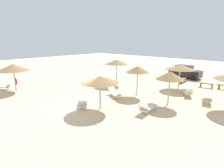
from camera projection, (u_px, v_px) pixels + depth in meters
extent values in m
plane|color=beige|center=(86.00, 106.00, 14.04)|extent=(80.00, 80.00, 0.00)
cylinder|color=#6BC6BC|center=(137.00, 83.00, 16.52)|extent=(0.12, 0.12, 2.26)
cone|color=olive|center=(138.00, 69.00, 16.19)|extent=(2.21, 2.21, 0.60)
cylinder|color=#6BC6BC|center=(169.00, 91.00, 14.05)|extent=(0.12, 0.12, 2.16)
cone|color=olive|center=(170.00, 75.00, 13.73)|extent=(2.21, 2.21, 0.63)
cylinder|color=#6BC6BC|center=(15.00, 80.00, 17.81)|extent=(0.12, 0.12, 2.17)
cone|color=olive|center=(13.00, 67.00, 17.48)|extent=(3.07, 3.07, 0.67)
torus|color=red|center=(16.00, 81.00, 17.68)|extent=(0.71, 0.24, 0.70)
cylinder|color=#6BC6BC|center=(100.00, 95.00, 13.19)|extent=(0.12, 0.12, 2.11)
cone|color=olive|center=(100.00, 79.00, 12.89)|extent=(2.81, 2.81, 0.52)
cylinder|color=#6BC6BC|center=(179.00, 78.00, 18.77)|extent=(0.12, 0.12, 2.14)
cone|color=olive|center=(180.00, 67.00, 18.47)|extent=(2.96, 2.96, 0.50)
cylinder|color=#6BC6BC|center=(116.00, 74.00, 20.68)|extent=(0.12, 0.12, 2.41)
cone|color=olive|center=(116.00, 62.00, 20.34)|extent=(2.74, 2.74, 0.55)
cube|color=silver|center=(207.00, 98.00, 14.88)|extent=(1.11, 1.81, 0.12)
cube|color=silver|center=(208.00, 99.00, 14.13)|extent=(0.76, 0.68, 0.35)
cylinder|color=silver|center=(210.00, 103.00, 14.30)|extent=(0.06, 0.06, 0.22)
cylinder|color=silver|center=(204.00, 102.00, 14.48)|extent=(0.06, 0.06, 0.22)
cylinder|color=silver|center=(209.00, 99.00, 15.35)|extent=(0.06, 0.06, 0.22)
cylinder|color=silver|center=(204.00, 98.00, 15.54)|extent=(0.06, 0.06, 0.22)
cube|color=silver|center=(115.00, 93.00, 16.22)|extent=(1.81, 1.32, 0.12)
cube|color=silver|center=(112.00, 89.00, 16.89)|extent=(0.73, 0.79, 0.38)
cylinder|color=silver|center=(110.00, 94.00, 16.73)|extent=(0.06, 0.06, 0.22)
cylinder|color=silver|center=(115.00, 93.00, 16.88)|extent=(0.06, 0.06, 0.22)
cylinder|color=silver|center=(115.00, 97.00, 15.64)|extent=(0.06, 0.06, 0.22)
cylinder|color=silver|center=(120.00, 97.00, 15.80)|extent=(0.06, 0.06, 0.22)
cube|color=silver|center=(149.00, 107.00, 12.89)|extent=(0.75, 1.74, 0.12)
cube|color=silver|center=(143.00, 108.00, 12.23)|extent=(0.67, 0.55, 0.36)
cylinder|color=silver|center=(147.00, 113.00, 12.34)|extent=(0.06, 0.06, 0.22)
cylinder|color=silver|center=(142.00, 111.00, 12.61)|extent=(0.06, 0.06, 0.22)
cylinder|color=silver|center=(155.00, 108.00, 13.25)|extent=(0.06, 0.06, 0.22)
cylinder|color=silver|center=(149.00, 107.00, 13.52)|extent=(0.06, 0.06, 0.22)
cube|color=silver|center=(2.00, 87.00, 18.47)|extent=(1.71, 1.59, 0.12)
cube|color=silver|center=(9.00, 85.00, 18.40)|extent=(0.79, 0.81, 0.39)
cylinder|color=silver|center=(9.00, 88.00, 18.71)|extent=(0.06, 0.06, 0.22)
cylinder|color=silver|center=(7.00, 89.00, 18.29)|extent=(0.06, 0.06, 0.22)
cube|color=silver|center=(83.00, 103.00, 13.78)|extent=(1.71, 1.59, 0.12)
cube|color=silver|center=(82.00, 103.00, 12.94)|extent=(0.72, 0.75, 0.48)
cylinder|color=silver|center=(86.00, 108.00, 13.27)|extent=(0.06, 0.06, 0.22)
cylinder|color=silver|center=(80.00, 108.00, 13.22)|extent=(0.06, 0.06, 0.22)
cylinder|color=silver|center=(86.00, 102.00, 14.42)|extent=(0.06, 0.06, 0.22)
cylinder|color=silver|center=(81.00, 103.00, 14.37)|extent=(0.06, 0.06, 0.22)
cube|color=silver|center=(187.00, 92.00, 16.75)|extent=(1.47, 1.77, 0.12)
cube|color=silver|center=(189.00, 91.00, 15.92)|extent=(0.75, 0.68, 0.49)
cylinder|color=silver|center=(191.00, 96.00, 16.19)|extent=(0.06, 0.06, 0.22)
cylinder|color=silver|center=(186.00, 95.00, 16.25)|extent=(0.06, 0.06, 0.22)
cylinder|color=silver|center=(187.00, 92.00, 17.34)|extent=(0.06, 0.06, 0.22)
cylinder|color=silver|center=(183.00, 92.00, 17.40)|extent=(0.06, 0.06, 0.22)
cube|color=silver|center=(101.00, 81.00, 21.10)|extent=(1.81, 1.08, 0.12)
cube|color=silver|center=(98.00, 78.00, 21.71)|extent=(0.63, 0.74, 0.42)
cylinder|color=silver|center=(97.00, 82.00, 21.53)|extent=(0.06, 0.06, 0.22)
cylinder|color=silver|center=(100.00, 81.00, 21.75)|extent=(0.06, 0.06, 0.22)
cylinder|color=silver|center=(101.00, 84.00, 20.54)|extent=(0.06, 0.06, 0.22)
cylinder|color=silver|center=(105.00, 83.00, 20.76)|extent=(0.06, 0.06, 0.22)
cube|color=brown|center=(183.00, 79.00, 21.32)|extent=(0.45, 1.51, 0.08)
cube|color=brown|center=(181.00, 82.00, 20.98)|extent=(0.36, 0.13, 0.41)
cube|color=brown|center=(184.00, 80.00, 21.79)|extent=(0.36, 0.13, 0.41)
cube|color=brown|center=(207.00, 83.00, 19.20)|extent=(1.54, 0.58, 0.08)
cube|color=brown|center=(201.00, 85.00, 19.57)|extent=(0.16, 0.37, 0.41)
cube|color=brown|center=(212.00, 86.00, 18.95)|extent=(0.16, 0.37, 0.41)
cube|color=brown|center=(219.00, 87.00, 18.82)|extent=(0.16, 0.37, 0.41)
cube|color=black|center=(185.00, 73.00, 23.99)|extent=(4.05, 1.82, 0.90)
cube|color=#262D38|center=(184.00, 67.00, 23.95)|extent=(2.05, 1.62, 0.60)
cylinder|color=black|center=(198.00, 76.00, 23.78)|extent=(0.65, 0.24, 0.64)
cylinder|color=black|center=(193.00, 78.00, 22.55)|extent=(0.65, 0.24, 0.64)
cylinder|color=black|center=(178.00, 73.00, 25.60)|extent=(0.65, 0.24, 0.64)
cylinder|color=black|center=(172.00, 75.00, 24.38)|extent=(0.65, 0.24, 0.64)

